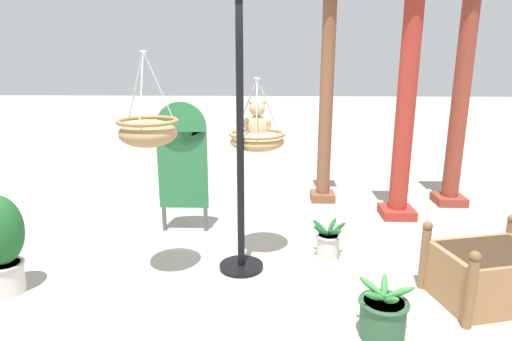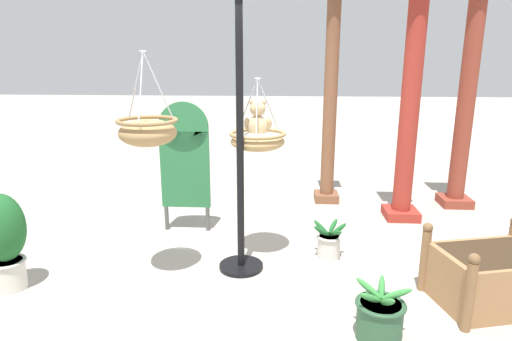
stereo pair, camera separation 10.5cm
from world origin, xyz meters
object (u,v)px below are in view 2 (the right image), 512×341
at_px(teddy_bear, 258,122).
at_px(potted_plant_bushy_green, 380,316).
at_px(wooden_planter_box, 491,276).
at_px(hanging_basket_left_high, 148,131).
at_px(greenhouse_pillar_far_back, 466,101).
at_px(greenhouse_pillar_right, 330,104).
at_px(potted_plant_tall_leafy, 329,242).
at_px(display_pole_central, 240,188).
at_px(greenhouse_pillar_left, 410,109).
at_px(display_sign_board, 185,156).
at_px(hanging_basket_with_teddy, 258,140).
at_px(potted_plant_flowering_red, 4,238).

height_order(teddy_bear, potted_plant_bushy_green, teddy_bear).
bearing_deg(potted_plant_bushy_green, wooden_planter_box, 27.60).
bearing_deg(hanging_basket_left_high, wooden_planter_box, -4.37).
distance_m(teddy_bear, greenhouse_pillar_far_back, 3.29).
height_order(greenhouse_pillar_right, potted_plant_tall_leafy, greenhouse_pillar_right).
distance_m(display_pole_central, wooden_planter_box, 2.32).
relative_size(greenhouse_pillar_left, display_sign_board, 1.89).
height_order(hanging_basket_left_high, greenhouse_pillar_left, greenhouse_pillar_left).
xyz_separation_m(hanging_basket_with_teddy, greenhouse_pillar_far_back, (2.72, 1.87, 0.21)).
distance_m(potted_plant_tall_leafy, display_sign_board, 1.94).
height_order(potted_plant_flowering_red, potted_plant_tall_leafy, potted_plant_flowering_red).
height_order(display_pole_central, wooden_planter_box, display_pole_central).
bearing_deg(greenhouse_pillar_left, teddy_bear, -144.78).
bearing_deg(hanging_basket_with_teddy, greenhouse_pillar_left, 35.66).
relative_size(potted_plant_tall_leafy, potted_plant_bushy_green, 0.92).
relative_size(potted_plant_tall_leafy, display_sign_board, 0.26).
relative_size(potted_plant_bushy_green, display_sign_board, 0.29).
height_order(greenhouse_pillar_right, wooden_planter_box, greenhouse_pillar_right).
bearing_deg(potted_plant_tall_leafy, display_sign_board, 158.61).
bearing_deg(greenhouse_pillar_left, greenhouse_pillar_right, 144.52).
distance_m(greenhouse_pillar_left, potted_plant_bushy_green, 3.02).
height_order(teddy_bear, potted_plant_tall_leafy, teddy_bear).
relative_size(hanging_basket_left_high, greenhouse_pillar_right, 0.28).
height_order(greenhouse_pillar_left, greenhouse_pillar_right, greenhouse_pillar_left).
height_order(wooden_planter_box, potted_plant_bushy_green, wooden_planter_box).
bearing_deg(potted_plant_bushy_green, potted_plant_tall_leafy, 99.80).
height_order(wooden_planter_box, display_sign_board, display_sign_board).
bearing_deg(greenhouse_pillar_right, potted_plant_tall_leafy, -94.56).
distance_m(greenhouse_pillar_far_back, potted_plant_bushy_green, 3.85).
bearing_deg(hanging_basket_left_high, potted_plant_flowering_red, -169.58).
bearing_deg(potted_plant_flowering_red, teddy_bear, 19.83).
xyz_separation_m(display_pole_central, potted_plant_flowering_red, (-2.07, -0.53, -0.35)).
relative_size(display_pole_central, wooden_planter_box, 2.44).
bearing_deg(hanging_basket_left_high, greenhouse_pillar_far_back, 33.48).
xyz_separation_m(potted_plant_tall_leafy, display_sign_board, (-1.66, 0.65, 0.76)).
bearing_deg(hanging_basket_with_teddy, wooden_planter_box, -20.70).
bearing_deg(greenhouse_pillar_far_back, potted_plant_tall_leafy, -137.49).
height_order(hanging_basket_with_teddy, teddy_bear, hanging_basket_with_teddy).
distance_m(teddy_bear, greenhouse_pillar_right, 2.14).
height_order(wooden_planter_box, potted_plant_flowering_red, potted_plant_flowering_red).
height_order(hanging_basket_left_high, potted_plant_flowering_red, hanging_basket_left_high).
xyz_separation_m(wooden_planter_box, display_sign_board, (-2.94, 1.49, 0.67)).
bearing_deg(display_sign_board, greenhouse_pillar_far_back, 17.65).
relative_size(display_pole_central, greenhouse_pillar_left, 0.89).
height_order(teddy_bear, greenhouse_pillar_right, greenhouse_pillar_right).
relative_size(hanging_basket_left_high, potted_plant_bushy_green, 1.80).
height_order(potted_plant_flowering_red, display_sign_board, display_sign_board).
distance_m(greenhouse_pillar_left, greenhouse_pillar_right, 1.12).
xyz_separation_m(hanging_basket_left_high, greenhouse_pillar_far_back, (3.65, 2.42, 0.04)).
distance_m(hanging_basket_with_teddy, display_sign_board, 1.20).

